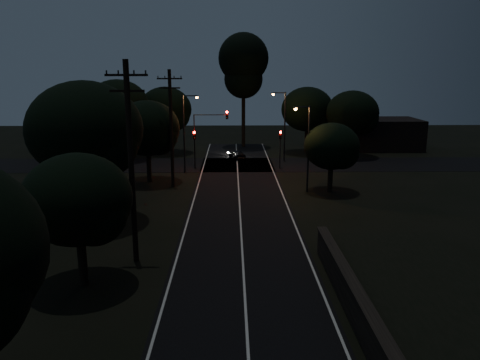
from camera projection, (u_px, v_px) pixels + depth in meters
name	position (u px, v px, depth m)	size (l,w,h in m)	color
road_surface	(239.00, 189.00, 42.10)	(60.00, 70.00, 0.03)	black
utility_pole_mid	(131.00, 160.00, 25.00)	(2.20, 0.30, 11.00)	black
utility_pole_far	(171.00, 127.00, 41.60)	(2.20, 0.30, 10.50)	black
tree_left_b	(81.00, 202.00, 22.28)	(5.24, 5.24, 6.66)	black
tree_left_c	(89.00, 132.00, 31.45)	(7.76, 7.76, 9.81)	black
tree_left_d	(149.00, 130.00, 43.50)	(6.09, 6.09, 7.73)	black
tree_far_nw	(167.00, 110.00, 58.94)	(6.63, 6.63, 8.39)	black
tree_far_w	(120.00, 108.00, 54.80)	(7.36, 7.36, 9.39)	black
tree_far_ne	(309.00, 110.00, 59.25)	(6.61, 6.61, 8.36)	black
tree_far_e	(354.00, 114.00, 56.47)	(6.33, 6.33, 8.04)	black
tree_right_a	(334.00, 148.00, 40.15)	(4.77, 4.77, 6.06)	black
tall_pine	(243.00, 65.00, 62.81)	(6.74, 6.74, 15.32)	black
building_left	(85.00, 134.00, 61.58)	(10.00, 8.00, 4.40)	black
building_right	(384.00, 134.00, 63.27)	(9.00, 7.00, 4.00)	black
signal_left	(195.00, 143.00, 50.00)	(0.28, 0.35, 4.10)	black
signal_right	(280.00, 142.00, 50.16)	(0.28, 0.35, 4.10)	black
signal_mast	(210.00, 129.00, 49.69)	(3.70, 0.35, 6.25)	black
streetlight_a	(186.00, 128.00, 47.64)	(1.66, 0.26, 8.00)	black
streetlight_b	(283.00, 122.00, 53.66)	(1.66, 0.26, 8.00)	black
streetlight_c	(307.00, 143.00, 40.11)	(1.46, 0.26, 7.50)	black
car	(237.00, 154.00, 56.08)	(1.27, 3.16, 1.08)	black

